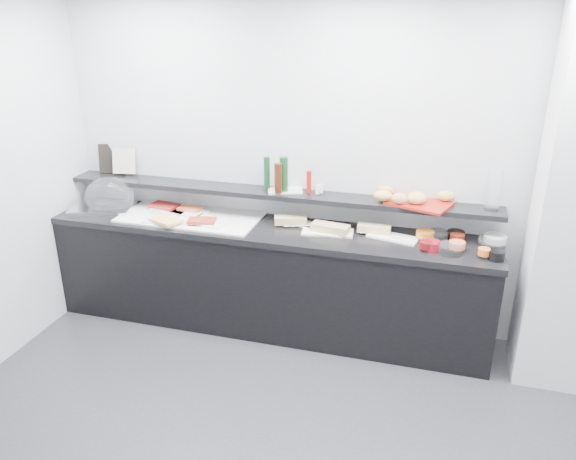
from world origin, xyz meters
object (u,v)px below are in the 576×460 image
(framed_print, at_px, (112,159))
(carafe, at_px, (494,191))
(sandwich_plate_mid, at_px, (328,232))
(condiment_tray, at_px, (285,190))
(bread_tray, at_px, (419,203))
(cloche_base, at_px, (103,208))

(framed_print, bearing_deg, carafe, -21.41)
(sandwich_plate_mid, relative_size, framed_print, 1.53)
(condiment_tray, relative_size, bread_tray, 0.62)
(cloche_base, relative_size, framed_print, 1.96)
(sandwich_plate_mid, bearing_deg, carafe, 1.42)
(sandwich_plate_mid, distance_m, carafe, 1.26)
(sandwich_plate_mid, relative_size, bread_tray, 0.89)
(cloche_base, distance_m, sandwich_plate_mid, 1.98)
(sandwich_plate_mid, distance_m, condiment_tray, 0.51)
(cloche_base, height_order, bread_tray, bread_tray)
(cloche_base, height_order, carafe, carafe)
(condiment_tray, bearing_deg, bread_tray, -20.29)
(bread_tray, distance_m, carafe, 0.54)
(cloche_base, distance_m, condiment_tray, 1.62)
(framed_print, height_order, carafe, carafe)
(condiment_tray, height_order, bread_tray, bread_tray)
(bread_tray, bearing_deg, framed_print, -163.34)
(framed_print, xyz_separation_m, carafe, (3.23, -0.11, 0.02))
(cloche_base, distance_m, framed_print, 0.48)
(cloche_base, height_order, condiment_tray, condiment_tray)
(bread_tray, xyz_separation_m, carafe, (0.52, 0.02, 0.14))
(framed_print, height_order, condiment_tray, framed_print)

